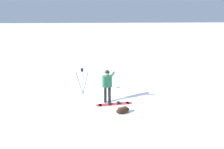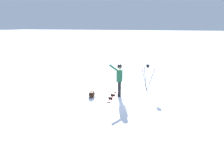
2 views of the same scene
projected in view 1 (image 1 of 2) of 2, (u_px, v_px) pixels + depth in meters
The scene contains 5 objects.
ground_plane at pixel (106, 98), 10.44m from camera, with size 300.00×300.00×0.00m, color white.
snowboarder at pixel (107, 83), 9.71m from camera, with size 0.56×0.64×1.69m.
snowboard at pixel (114, 104), 9.73m from camera, with size 1.79×0.36×0.10m.
gear_bag_large at pixel (123, 110), 8.79m from camera, with size 0.72×0.49×0.28m.
camera_tripod at pixel (82, 76), 10.69m from camera, with size 0.64×0.66×1.48m.
Camera 1 is at (-1.10, -9.63, 4.09)m, focal length 31.94 mm.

